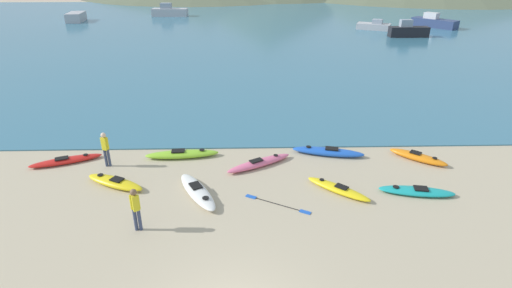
% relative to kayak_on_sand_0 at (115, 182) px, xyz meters
% --- Properties ---
extents(bay_water, '(160.00, 70.00, 0.06)m').
position_rel_kayak_on_sand_0_xyz_m(bay_water, '(5.19, 38.46, -0.13)').
color(bay_water, teal).
rests_on(bay_water, ground_plane).
extents(kayak_on_sand_0, '(2.88, 1.91, 0.37)m').
position_rel_kayak_on_sand_0_xyz_m(kayak_on_sand_0, '(0.00, 0.00, 0.00)').
color(kayak_on_sand_0, yellow).
rests_on(kayak_on_sand_0, ground_plane).
extents(kayak_on_sand_1, '(3.19, 2.19, 0.36)m').
position_rel_kayak_on_sand_0_xyz_m(kayak_on_sand_1, '(6.19, 1.60, -0.01)').
color(kayak_on_sand_1, '#E5668C').
rests_on(kayak_on_sand_1, ground_plane).
extents(kayak_on_sand_2, '(3.11, 1.23, 0.30)m').
position_rel_kayak_on_sand_0_xyz_m(kayak_on_sand_2, '(12.57, -0.97, -0.03)').
color(kayak_on_sand_2, teal).
rests_on(kayak_on_sand_2, ground_plane).
extents(kayak_on_sand_3, '(2.50, 2.21, 0.40)m').
position_rel_kayak_on_sand_0_xyz_m(kayak_on_sand_3, '(13.79, 1.98, 0.01)').
color(kayak_on_sand_3, orange).
rests_on(kayak_on_sand_3, ground_plane).
extents(kayak_on_sand_4, '(3.56, 1.47, 0.40)m').
position_rel_kayak_on_sand_0_xyz_m(kayak_on_sand_4, '(9.60, 2.64, 0.01)').
color(kayak_on_sand_4, blue).
rests_on(kayak_on_sand_4, ground_plane).
extents(kayak_on_sand_5, '(3.22, 1.76, 0.30)m').
position_rel_kayak_on_sand_0_xyz_m(kayak_on_sand_5, '(-2.93, 2.12, -0.03)').
color(kayak_on_sand_5, red).
rests_on(kayak_on_sand_5, ground_plane).
extents(kayak_on_sand_6, '(3.56, 1.01, 0.39)m').
position_rel_kayak_on_sand_0_xyz_m(kayak_on_sand_6, '(2.48, 2.57, 0.01)').
color(kayak_on_sand_6, '#8CCC2D').
rests_on(kayak_on_sand_6, ground_plane).
extents(kayak_on_sand_7, '(2.16, 3.16, 0.39)m').
position_rel_kayak_on_sand_0_xyz_m(kayak_on_sand_7, '(3.58, -0.82, 0.01)').
color(kayak_on_sand_7, white).
rests_on(kayak_on_sand_7, ground_plane).
extents(kayak_on_sand_8, '(2.55, 2.31, 0.33)m').
position_rel_kayak_on_sand_0_xyz_m(kayak_on_sand_8, '(9.39, -0.74, -0.02)').
color(kayak_on_sand_8, yellow).
rests_on(kayak_on_sand_8, ground_plane).
extents(person_near_foreground, '(0.34, 0.30, 1.69)m').
position_rel_kayak_on_sand_0_xyz_m(person_near_foreground, '(1.73, -3.06, 0.80)').
color(person_near_foreground, '#384260').
rests_on(person_near_foreground, ground_plane).
extents(person_near_waterline, '(0.34, 0.26, 1.69)m').
position_rel_kayak_on_sand_0_xyz_m(person_near_waterline, '(-0.83, 1.77, 0.80)').
color(person_near_waterline, '#384260').
rests_on(person_near_waterline, ground_plane).
extents(moored_boat_0, '(4.58, 1.31, 1.99)m').
position_rel_kayak_on_sand_0_xyz_m(moored_boat_0, '(24.92, 33.23, 0.59)').
color(moored_boat_0, black).
rests_on(moored_boat_0, bay_water).
extents(moored_boat_1, '(4.59, 3.50, 1.29)m').
position_rel_kayak_on_sand_0_xyz_m(moored_boat_1, '(22.41, 38.52, 0.35)').
color(moored_boat_1, '#B2B2B7').
rests_on(moored_boat_1, bay_water).
extents(moored_boat_2, '(5.63, 2.14, 1.99)m').
position_rel_kayak_on_sand_0_xyz_m(moored_boat_2, '(-6.44, 51.78, 0.59)').
color(moored_boat_2, '#B2B2B7').
rests_on(moored_boat_2, bay_water).
extents(moored_boat_3, '(2.46, 4.21, 1.25)m').
position_rel_kayak_on_sand_0_xyz_m(moored_boat_3, '(-19.17, 46.49, 0.52)').
color(moored_boat_3, '#B2B2B7').
rests_on(moored_boat_3, bay_water).
extents(moored_boat_4, '(5.21, 5.69, 1.82)m').
position_rel_kayak_on_sand_0_xyz_m(moored_boat_4, '(31.06, 40.23, 0.53)').
color(moored_boat_4, navy).
rests_on(moored_boat_4, bay_water).
extents(loose_paddle, '(2.53, 1.49, 0.03)m').
position_rel_kayak_on_sand_0_xyz_m(loose_paddle, '(6.80, -1.60, -0.15)').
color(loose_paddle, black).
rests_on(loose_paddle, ground_plane).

